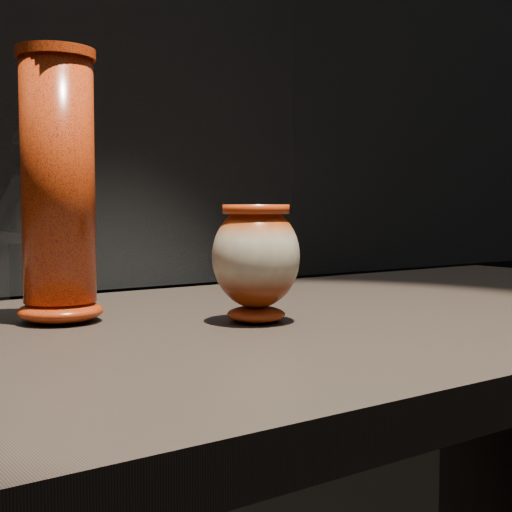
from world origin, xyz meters
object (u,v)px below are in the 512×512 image
(display_plinth, at_px, (253,511))
(main_vase, at_px, (256,258))
(tall_vase, at_px, (58,192))
(visitor, at_px, (29,248))

(display_plinth, height_order, main_vase, main_vase)
(tall_vase, xyz_separation_m, visitor, (1.13, 3.69, -0.29))
(main_vase, xyz_separation_m, visitor, (0.92, 3.85, -0.20))
(tall_vase, bearing_deg, visitor, 72.95)
(display_plinth, xyz_separation_m, tall_vase, (-0.22, 0.13, 0.44))
(display_plinth, bearing_deg, visitor, 76.60)
(display_plinth, xyz_separation_m, visitor, (0.91, 3.83, 0.15))
(display_plinth, relative_size, main_vase, 12.71)
(display_plinth, bearing_deg, tall_vase, 149.16)
(main_vase, height_order, tall_vase, tall_vase)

